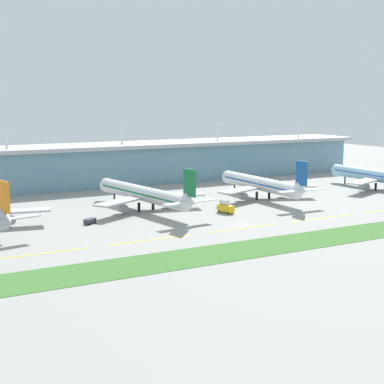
# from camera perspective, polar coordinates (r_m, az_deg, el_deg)

# --- Properties ---
(ground_plane) EXTENTS (600.00, 600.00, 0.00)m
(ground_plane) POSITION_cam_1_polar(r_m,az_deg,el_deg) (201.37, 4.94, -3.18)
(ground_plane) COLOR gray
(terminal_building) EXTENTS (288.00, 34.00, 29.41)m
(terminal_building) POSITION_cam_1_polar(r_m,az_deg,el_deg) (299.92, -7.24, 2.80)
(terminal_building) COLOR #6693A8
(terminal_building) RESTS_ON ground
(airliner_near_middle) EXTENTS (48.35, 68.79, 18.90)m
(airliner_near_middle) POSITION_cam_1_polar(r_m,az_deg,el_deg) (225.72, -4.73, -0.19)
(airliner_near_middle) COLOR silver
(airliner_near_middle) RESTS_ON ground
(airliner_far_middle) EXTENTS (48.79, 63.74, 18.90)m
(airliner_far_middle) POSITION_cam_1_polar(r_m,az_deg,el_deg) (253.04, 6.78, 0.77)
(airliner_far_middle) COLOR white
(airliner_far_middle) RESTS_ON ground
(airliner_farthest) EXTENTS (48.80, 66.24, 18.90)m
(airliner_farthest) POSITION_cam_1_polar(r_m,az_deg,el_deg) (291.44, 17.79, 1.48)
(airliner_farthest) COLOR #9ED1EA
(airliner_farthest) RESTS_ON ground
(taxiway_stripe_west) EXTENTS (28.00, 0.70, 0.04)m
(taxiway_stripe_west) POSITION_cam_1_polar(r_m,az_deg,el_deg) (168.20, -14.65, -5.87)
(taxiway_stripe_west) COLOR yellow
(taxiway_stripe_west) RESTS_ON ground
(taxiway_stripe_mid_west) EXTENTS (28.00, 0.70, 0.04)m
(taxiway_stripe_mid_west) POSITION_cam_1_polar(r_m,az_deg,el_deg) (179.15, -4.03, -4.69)
(taxiway_stripe_mid_west) COLOR yellow
(taxiway_stripe_mid_west) RESTS_ON ground
(taxiway_stripe_centre) EXTENTS (28.00, 0.70, 0.04)m
(taxiway_stripe_centre) POSITION_cam_1_polar(r_m,az_deg,el_deg) (195.47, 5.06, -3.54)
(taxiway_stripe_centre) COLOR yellow
(taxiway_stripe_centre) RESTS_ON ground
(taxiway_stripe_mid_east) EXTENTS (28.00, 0.70, 0.04)m
(taxiway_stripe_mid_east) POSITION_cam_1_polar(r_m,az_deg,el_deg) (215.95, 12.58, -2.53)
(taxiway_stripe_mid_east) COLOR yellow
(taxiway_stripe_mid_east) RESTS_ON ground
(grass_verge) EXTENTS (300.00, 18.00, 0.10)m
(grass_verge) POSITION_cam_1_polar(r_m,az_deg,el_deg) (178.64, 10.13, -4.84)
(grass_verge) COLOR #3D702D
(grass_verge) RESTS_ON ground
(pushback_tug) EXTENTS (4.96, 4.56, 1.85)m
(pushback_tug) POSITION_cam_1_polar(r_m,az_deg,el_deg) (204.41, -9.95, -2.78)
(pushback_tug) COLOR #333842
(pushback_tug) RESTS_ON ground
(fuel_truck) EXTENTS (3.78, 7.54, 4.95)m
(fuel_truck) POSITION_cam_1_polar(r_m,az_deg,el_deg) (221.03, 3.29, -1.47)
(fuel_truck) COLOR gold
(fuel_truck) RESTS_ON ground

